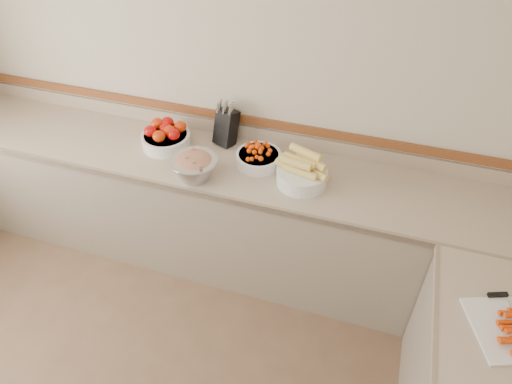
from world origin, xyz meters
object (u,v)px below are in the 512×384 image
(corn_bowl, at_px, (302,172))
(tomato_bowl, at_px, (166,136))
(cherry_tomato_bowl, at_px, (259,157))
(knife_block, at_px, (226,126))
(rhubarb_bowl, at_px, (194,166))

(corn_bowl, bearing_deg, tomato_bowl, 173.62)
(cherry_tomato_bowl, bearing_deg, knife_block, 149.88)
(tomato_bowl, distance_m, corn_bowl, 0.97)
(tomato_bowl, height_order, corn_bowl, corn_bowl)
(tomato_bowl, bearing_deg, rhubarb_bowl, -38.82)
(knife_block, height_order, tomato_bowl, knife_block)
(tomato_bowl, distance_m, cherry_tomato_bowl, 0.65)
(knife_block, bearing_deg, tomato_bowl, -157.23)
(tomato_bowl, relative_size, cherry_tomato_bowl, 1.12)
(knife_block, height_order, cherry_tomato_bowl, knife_block)
(cherry_tomato_bowl, xyz_separation_m, rhubarb_bowl, (-0.33, -0.26, 0.03))
(knife_block, distance_m, cherry_tomato_bowl, 0.33)
(rhubarb_bowl, bearing_deg, cherry_tomato_bowl, 38.08)
(knife_block, distance_m, tomato_bowl, 0.41)
(knife_block, bearing_deg, rhubarb_bowl, -96.79)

